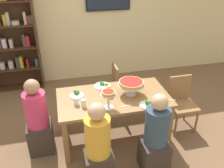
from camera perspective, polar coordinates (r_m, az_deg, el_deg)
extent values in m
plane|color=brown|center=(3.90, 0.35, -12.22)|extent=(12.00, 12.00, 0.00)
cube|color=beige|center=(5.23, -5.53, 15.93)|extent=(8.00, 0.12, 2.80)
cube|color=olive|center=(3.47, 0.38, -3.24)|extent=(1.59, 0.85, 0.04)
cube|color=olive|center=(3.33, -10.80, -13.43)|extent=(0.07, 0.07, 0.70)
cube|color=olive|center=(3.63, 13.30, -9.68)|extent=(0.07, 0.07, 0.70)
cube|color=olive|center=(3.91, -11.53, -6.31)|extent=(0.07, 0.07, 0.70)
cube|color=olive|center=(4.16, 9.05, -3.65)|extent=(0.07, 0.07, 0.70)
cube|color=#422819|center=(5.06, -17.40, 10.80)|extent=(0.03, 0.30, 2.20)
cube|color=#422819|center=(5.27, -23.21, 10.46)|extent=(1.10, 0.02, 2.20)
cube|color=#422819|center=(5.54, -21.24, -0.65)|extent=(1.04, 0.28, 0.02)
cube|color=#422819|center=(5.35, -22.07, 3.45)|extent=(1.04, 0.28, 0.02)
cube|color=#422819|center=(5.20, -22.96, 7.82)|extent=(1.04, 0.28, 0.02)
cube|color=#422819|center=(5.07, -23.92, 12.44)|extent=(1.04, 0.28, 0.02)
cube|color=#422819|center=(4.98, -24.97, 17.25)|extent=(1.04, 0.28, 0.02)
cylinder|color=beige|center=(5.36, -24.47, 3.96)|extent=(0.11, 0.11, 0.14)
cylinder|color=beige|center=(5.33, -22.71, 4.27)|extent=(0.10, 0.10, 0.16)
cube|color=#3D3838|center=(5.29, -21.29, 4.82)|extent=(0.06, 0.13, 0.23)
cube|color=#B7932D|center=(5.28, -20.53, 4.91)|extent=(0.06, 0.13, 0.23)
cube|color=maroon|center=(5.27, -19.25, 4.78)|extent=(0.04, 0.13, 0.17)
cylinder|color=#3D7084|center=(5.26, -17.25, 4.96)|extent=(0.08, 0.08, 0.16)
cylinder|color=silver|center=(5.18, -24.10, 8.72)|extent=(0.10, 0.10, 0.18)
cube|color=#B2A88E|center=(5.16, -22.63, 8.90)|extent=(0.06, 0.13, 0.17)
cube|color=#3D3838|center=(5.11, -20.02, 9.66)|extent=(0.06, 0.13, 0.25)
cube|color=maroon|center=(5.11, -19.23, 9.58)|extent=(0.07, 0.13, 0.21)
cube|color=#B7932D|center=(5.04, -23.92, 13.66)|extent=(0.06, 0.11, 0.20)
cube|color=#B2A88E|center=(5.03, -23.28, 14.01)|extent=(0.05, 0.13, 0.24)
cylinder|color=beige|center=(5.03, -21.82, 13.27)|extent=(0.15, 0.15, 0.07)
cube|color=#B2A88E|center=(4.99, -19.80, 14.45)|extent=(0.05, 0.13, 0.23)
cube|color=maroon|center=(4.99, -19.05, 14.18)|extent=(0.05, 0.12, 0.16)
cube|color=#2D6B38|center=(4.98, -18.37, 14.31)|extent=(0.06, 0.13, 0.17)
cube|color=#382D28|center=(3.34, 9.79, -16.13)|extent=(0.34, 0.34, 0.45)
cylinder|color=#33475B|center=(3.03, 10.54, -9.75)|extent=(0.30, 0.30, 0.50)
sphere|color=tan|center=(2.82, 11.17, -4.20)|extent=(0.20, 0.20, 0.20)
cube|color=#382D28|center=(3.70, -16.39, -11.83)|extent=(0.34, 0.34, 0.45)
cylinder|color=#D63866|center=(3.41, -17.48, -5.76)|extent=(0.30, 0.30, 0.50)
sphere|color=#A87A5B|center=(3.24, -18.38, -0.64)|extent=(0.20, 0.20, 0.20)
cube|color=#382D28|center=(3.17, -3.13, -18.69)|extent=(0.34, 0.34, 0.45)
cylinder|color=gold|center=(2.84, -3.39, -12.22)|extent=(0.30, 0.30, 0.50)
sphere|color=tan|center=(2.62, -3.61, -6.46)|extent=(0.20, 0.20, 0.20)
cube|color=olive|center=(3.97, 16.33, -4.94)|extent=(0.40, 0.40, 0.04)
cube|color=olive|center=(3.99, 15.59, -0.81)|extent=(0.36, 0.04, 0.42)
cylinder|color=olive|center=(4.06, 19.24, -8.52)|extent=(0.04, 0.04, 0.41)
cylinder|color=olive|center=(3.90, 14.79, -9.46)|extent=(0.04, 0.04, 0.41)
cylinder|color=olive|center=(4.30, 16.90, -5.84)|extent=(0.04, 0.04, 0.41)
cylinder|color=olive|center=(4.15, 12.65, -6.59)|extent=(0.04, 0.04, 0.41)
cube|color=olive|center=(4.33, 3.04, -0.69)|extent=(0.40, 0.40, 0.04)
cube|color=olive|center=(4.18, 0.74, 1.77)|extent=(0.04, 0.36, 0.42)
cylinder|color=olive|center=(4.63, 4.45, -1.82)|extent=(0.04, 0.04, 0.41)
cylinder|color=olive|center=(4.35, 5.82, -4.11)|extent=(0.04, 0.04, 0.41)
cylinder|color=olive|center=(4.55, 0.23, -2.35)|extent=(0.04, 0.04, 0.41)
cylinder|color=olive|center=(4.26, 1.34, -4.73)|extent=(0.04, 0.04, 0.41)
cylinder|color=silver|center=(3.51, 4.44, -2.39)|extent=(0.15, 0.15, 0.01)
cylinder|color=silver|center=(3.47, 4.49, -1.28)|extent=(0.03, 0.03, 0.14)
cylinder|color=silver|center=(3.44, 4.53, -0.18)|extent=(0.38, 0.38, 0.01)
cylinder|color=tan|center=(3.42, 4.55, 0.22)|extent=(0.35, 0.35, 0.05)
cylinder|color=maroon|center=(3.41, 4.57, 0.60)|extent=(0.32, 0.32, 0.00)
cylinder|color=silver|center=(3.21, -0.84, -5.58)|extent=(0.15, 0.15, 0.01)
cylinder|color=silver|center=(3.16, -0.86, -4.03)|extent=(0.03, 0.03, 0.20)
cylinder|color=silver|center=(3.10, -0.87, -2.44)|extent=(0.21, 0.21, 0.01)
cylinder|color=tan|center=(3.09, -0.87, -2.07)|extent=(0.18, 0.18, 0.04)
cylinder|color=maroon|center=(3.08, -0.88, -1.73)|extent=(0.14, 0.14, 0.00)
cylinder|color=white|center=(3.71, -2.27, -0.49)|extent=(0.26, 0.26, 0.01)
sphere|color=#2D7028|center=(3.69, -2.15, -0.01)|extent=(0.06, 0.06, 0.06)
sphere|color=#2D7028|center=(3.69, -1.29, -0.09)|extent=(0.04, 0.04, 0.04)
sphere|color=#2D7028|center=(3.72, -2.49, 0.22)|extent=(0.06, 0.06, 0.06)
sphere|color=#2D7028|center=(3.69, -2.30, -0.10)|extent=(0.04, 0.04, 0.04)
cylinder|color=white|center=(3.30, 8.20, -4.91)|extent=(0.21, 0.21, 0.01)
sphere|color=#2D7028|center=(3.28, 8.81, -4.43)|extent=(0.06, 0.06, 0.06)
sphere|color=#2D7028|center=(3.28, 8.28, -4.34)|extent=(0.06, 0.06, 0.06)
sphere|color=#2D7028|center=(3.29, 8.17, -4.37)|extent=(0.05, 0.05, 0.05)
sphere|color=#2D7028|center=(3.28, 8.78, -4.59)|extent=(0.04, 0.04, 0.04)
cylinder|color=white|center=(3.50, -8.28, -2.71)|extent=(0.20, 0.20, 0.01)
sphere|color=#2D7028|center=(3.52, -8.60, -1.86)|extent=(0.06, 0.06, 0.06)
sphere|color=#2D7028|center=(3.50, -8.28, -2.10)|extent=(0.05, 0.05, 0.05)
sphere|color=#2D7028|center=(3.52, -7.98, -1.93)|extent=(0.05, 0.05, 0.05)
sphere|color=#2D7028|center=(3.52, -8.18, -1.91)|extent=(0.05, 0.05, 0.05)
cylinder|color=gold|center=(3.45, -0.73, -1.58)|extent=(0.07, 0.07, 0.15)
cylinder|color=white|center=(3.30, -8.43, -4.01)|extent=(0.07, 0.07, 0.10)
cylinder|color=white|center=(3.53, -2.14, -1.42)|extent=(0.07, 0.07, 0.09)
cylinder|color=white|center=(3.23, -6.69, -4.52)|extent=(0.06, 0.06, 0.11)
cube|color=silver|center=(3.47, 13.25, -3.66)|extent=(0.18, 0.07, 0.00)
cube|color=silver|center=(3.25, 3.11, -5.23)|extent=(0.18, 0.03, 0.00)
cube|color=silver|center=(3.83, 4.79, 0.36)|extent=(0.18, 0.03, 0.00)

